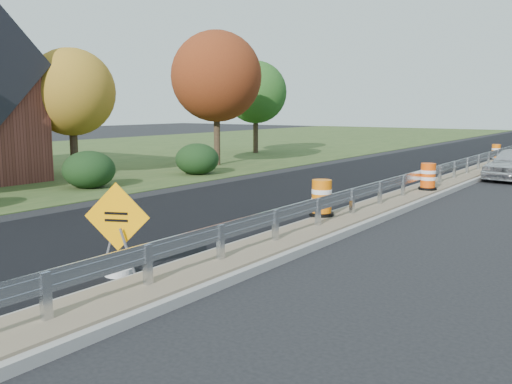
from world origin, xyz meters
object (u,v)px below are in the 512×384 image
Objects in this scene: barrel_median_near at (322,199)px; caution_sign at (118,252)px; barrel_median_mid at (428,177)px; barrel_median_far at (496,152)px.

caution_sign is at bearing -97.17° from barrel_median_near.
barrel_median_mid is (1.61, 13.31, 0.23)m from caution_sign.
caution_sign reaches higher than barrel_median_mid.
barrel_median_mid is at bearing -86.89° from barrel_median_far.
barrel_median_far is (0.83, 27.55, 0.18)m from caution_sign.
barrel_median_far is (-0.00, 20.91, -0.07)m from barrel_median_near.
caution_sign is 2.11× the size of barrel_median_far.
barrel_median_near is 1.16× the size of barrel_median_far.
barrel_median_near is at bearing -90.00° from barrel_median_far.
barrel_median_far is (-0.77, 14.24, -0.05)m from barrel_median_mid.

